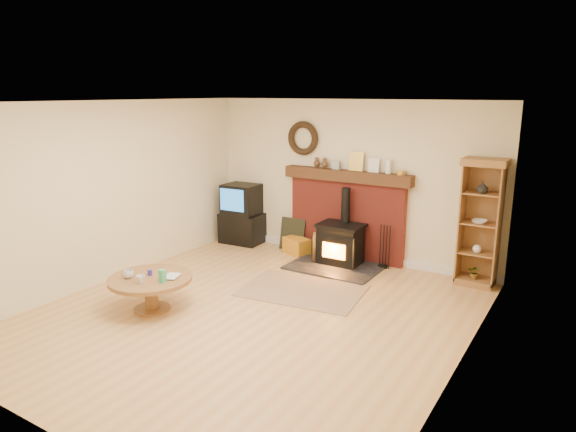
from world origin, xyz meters
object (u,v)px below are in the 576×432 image
Objects in this scene: tv_unit at (242,215)px; curio_cabinet at (480,223)px; wood_stove at (340,246)px; coffee_table at (150,283)px.

tv_unit is 0.60× the size of curio_cabinet.
wood_stove is 1.34× the size of coffee_table.
curio_cabinet is at bearing 43.45° from coffee_table.
wood_stove is at bearing -172.10° from curio_cabinet.
coffee_table is (-3.30, -3.13, -0.56)m from curio_cabinet.
curio_cabinet is 4.58m from coffee_table.
tv_unit is 4.16m from curio_cabinet.
wood_stove reaches higher than coffee_table.
tv_unit is at bearing 174.54° from wood_stove.
curio_cabinet reaches higher than tv_unit.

